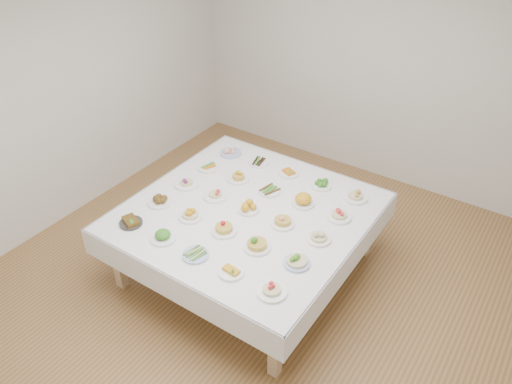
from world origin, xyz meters
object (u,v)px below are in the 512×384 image
Objects in this scene: dish_0 at (131,220)px; dish_12 at (248,206)px; display_table at (247,216)px; dish_24 at (356,194)px.

dish_0 is 1.10m from dish_12.
display_table is 10.34× the size of dish_0.
display_table is at bearing 45.08° from dish_0.
dish_24 is at bearing 44.42° from dish_12.
dish_12 is (0.77, 0.78, 0.00)m from dish_0.
dish_24 reaches higher than display_table.
dish_12 is (0.01, 0.01, 0.11)m from display_table.
display_table is 0.11m from dish_12.
dish_12 is at bearing 45.16° from dish_0.
dish_12 reaches higher than display_table.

